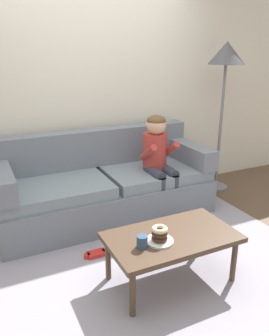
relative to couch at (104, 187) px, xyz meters
name	(u,v)px	position (x,y,z in m)	size (l,w,h in m)	color
ground	(142,252)	(0.03, -0.84, -0.33)	(10.00, 10.00, 0.00)	brown
wall_back	(87,82)	(0.03, 0.56, 1.07)	(8.00, 0.10, 2.80)	silver
area_rug	(155,266)	(0.03, -1.09, -0.33)	(2.79, 1.98, 0.01)	#9993A3
couch	(104,187)	(0.00, 0.00, 0.00)	(2.28, 0.90, 0.91)	slate
coffee_table	(171,240)	(0.05, -1.31, 0.04)	(1.00, 0.57, 0.41)	#4C3828
person_child	(158,156)	(0.55, -0.20, 0.34)	(0.34, 0.58, 1.10)	#AD3833
plate	(159,241)	(-0.08, -1.35, 0.09)	(0.21, 0.21, 0.01)	white
donut	(159,238)	(-0.08, -1.35, 0.11)	(0.12, 0.12, 0.04)	#422619
donut_second	(160,234)	(-0.08, -1.35, 0.15)	(0.12, 0.12, 0.04)	#422619
donut_third	(160,229)	(-0.08, -1.35, 0.18)	(0.12, 0.12, 0.04)	beige
mug	(142,242)	(-0.23, -1.36, 0.13)	(0.08, 0.08, 0.09)	#334C72
toy_controller	(96,254)	(-0.37, -0.74, -0.31)	(0.23, 0.09, 0.05)	red
floor_lamp	(226,63)	(1.62, 0.10, 1.26)	(0.44, 0.44, 1.84)	slate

